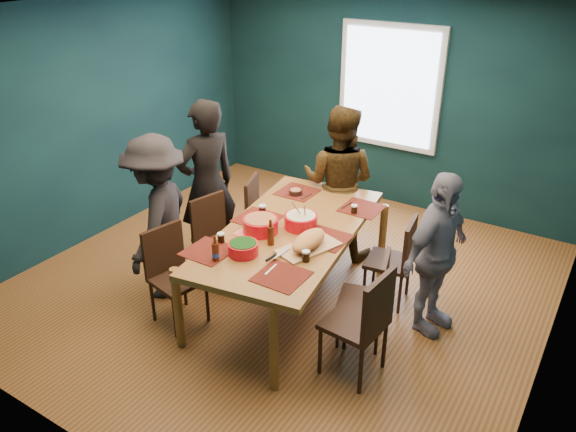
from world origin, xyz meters
name	(u,v)px	position (x,y,z in m)	size (l,w,h in m)	color
room	(298,151)	(0.00, 0.27, 1.37)	(5.01, 5.01, 2.71)	#99632C
dining_table	(291,236)	(0.26, -0.30, 0.77)	(1.43, 2.37, 0.85)	olive
chair_left_far	(261,212)	(-0.51, 0.34, 0.55)	(0.54, 0.54, 0.94)	black
chair_left_mid	(215,233)	(-0.66, -0.28, 0.53)	(0.50, 0.50, 0.91)	black
chair_left_near	(171,268)	(-0.56, -1.03, 0.54)	(0.50, 0.50, 0.93)	black
chair_right_far	(398,255)	(1.09, 0.31, 0.52)	(0.46, 0.46, 0.90)	black
chair_right_mid	(372,293)	(1.14, -0.38, 0.51)	(0.49, 0.49, 0.87)	black
chair_right_near	(365,318)	(1.27, -0.81, 0.57)	(0.48, 0.48, 0.98)	black
person_far_left	(207,186)	(-0.91, -0.06, 0.92)	(0.67, 0.44, 1.83)	black
person_back	(339,182)	(0.14, 0.89, 0.85)	(0.83, 0.64, 1.70)	black
person_right	(436,255)	(1.51, 0.10, 0.76)	(0.90, 0.37, 1.53)	silver
person_near_left	(158,218)	(-0.94, -0.76, 0.83)	(1.07, 0.61, 1.65)	black
bowl_salad	(260,225)	(0.07, -0.49, 0.92)	(0.32, 0.32, 0.14)	red
bowl_dumpling	(301,221)	(0.33, -0.23, 0.92)	(0.31, 0.31, 0.28)	red
bowl_herbs	(243,248)	(0.17, -0.90, 0.91)	(0.26, 0.26, 0.11)	red
cutting_board	(308,242)	(0.59, -0.54, 0.92)	(0.44, 0.71, 0.15)	tan
small_bowl	(296,192)	(-0.09, 0.37, 0.88)	(0.14, 0.14, 0.06)	black
beer_bottle_a	(216,252)	(0.04, -1.10, 0.93)	(0.06, 0.06, 0.23)	#40190B
beer_bottle_b	(271,235)	(0.27, -0.64, 0.94)	(0.06, 0.06, 0.24)	#40190B
cola_glass_a	(221,237)	(-0.11, -0.84, 0.90)	(0.07, 0.07, 0.09)	black
cola_glass_b	(306,255)	(0.67, -0.72, 0.90)	(0.07, 0.07, 0.10)	black
cola_glass_c	(354,209)	(0.62, 0.29, 0.90)	(0.06, 0.06, 0.09)	black
cola_glass_d	(262,210)	(-0.11, -0.20, 0.91)	(0.07, 0.07, 0.10)	black
napkin_a	(326,236)	(0.61, -0.25, 0.85)	(0.16, 0.16, 0.00)	#F57267
napkin_b	(243,233)	(-0.05, -0.60, 0.85)	(0.13, 0.13, 0.00)	#F57267
napkin_c	(283,270)	(0.59, -0.94, 0.85)	(0.16, 0.16, 0.00)	#F57267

